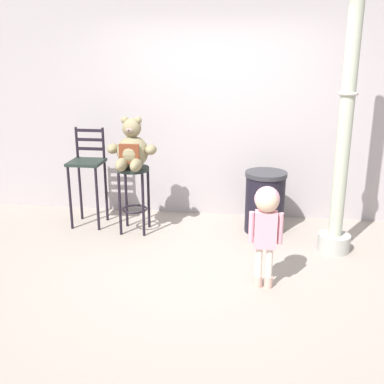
{
  "coord_description": "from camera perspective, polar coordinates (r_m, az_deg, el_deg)",
  "views": [
    {
      "loc": [
        0.52,
        -4.08,
        2.07
      ],
      "look_at": [
        -0.09,
        0.46,
        0.66
      ],
      "focal_mm": 43.54,
      "sensor_mm": 36.0,
      "label": 1
    }
  ],
  "objects": [
    {
      "name": "lamppost",
      "position": [
        4.93,
        18.03,
        5.36
      ],
      "size": [
        0.34,
        0.34,
        2.87
      ],
      "color": "#A3A199",
      "rests_on": "ground_plane"
    },
    {
      "name": "trash_bin",
      "position": [
        5.5,
        8.92,
        -1.18
      ],
      "size": [
        0.48,
        0.48,
        0.72
      ],
      "color": "black",
      "rests_on": "ground_plane"
    },
    {
      "name": "bar_stool_with_teddy",
      "position": [
        5.42,
        -7.13,
        0.66
      ],
      "size": [
        0.37,
        0.37,
        0.78
      ],
      "color": "black",
      "rests_on": "ground_plane"
    },
    {
      "name": "building_wall",
      "position": [
        5.95,
        2.7,
        11.71
      ],
      "size": [
        7.22,
        0.3,
        3.03
      ],
      "primitive_type": "cube",
      "color": "#A49B9C",
      "rests_on": "ground_plane"
    },
    {
      "name": "teddy_bear",
      "position": [
        5.29,
        -7.38,
        5.15
      ],
      "size": [
        0.56,
        0.5,
        0.58
      ],
      "color": "#807453",
      "rests_on": "bar_stool_with_teddy"
    },
    {
      "name": "bar_chair_empty",
      "position": [
        5.72,
        -12.67,
        2.77
      ],
      "size": [
        0.39,
        0.39,
        1.18
      ],
      "color": "black",
      "rests_on": "ground_plane"
    },
    {
      "name": "child_walking",
      "position": [
        4.1,
        9.09,
        -2.88
      ],
      "size": [
        0.3,
        0.24,
        0.94
      ],
      "rotation": [
        0.0,
        0.0,
        -1.62
      ],
      "color": "#CEA092",
      "rests_on": "ground_plane"
    },
    {
      "name": "ground_plane",
      "position": [
        4.6,
        0.37,
        -9.62
      ],
      "size": [
        24.0,
        24.0,
        0.0
      ],
      "primitive_type": "plane",
      "color": "gray"
    }
  ]
}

